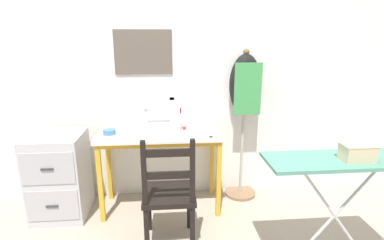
{
  "coord_description": "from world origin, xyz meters",
  "views": [
    {
      "loc": [
        0.07,
        -2.38,
        1.58
      ],
      "look_at": [
        0.3,
        0.22,
        0.87
      ],
      "focal_mm": 28.0,
      "sensor_mm": 36.0,
      "label": 1
    }
  ],
  "objects_px": {
    "ironing_board": "(342,165)",
    "filing_cabinet": "(59,175)",
    "sewing_machine": "(164,116)",
    "storage_box": "(358,152)",
    "scissors": "(213,136)",
    "thread_spool_near_machine": "(185,128)",
    "wooden_chair": "(169,195)",
    "fabric_bowl": "(109,132)",
    "dress_form": "(244,94)"
  },
  "relations": [
    {
      "from": "scissors",
      "to": "thread_spool_near_machine",
      "type": "relative_size",
      "value": 2.86
    },
    {
      "from": "ironing_board",
      "to": "sewing_machine",
      "type": "bearing_deg",
      "value": 141.03
    },
    {
      "from": "dress_form",
      "to": "ironing_board",
      "type": "xyz_separation_m",
      "value": [
        0.39,
        -1.06,
        -0.29
      ]
    },
    {
      "from": "sewing_machine",
      "to": "scissors",
      "type": "bearing_deg",
      "value": -26.62
    },
    {
      "from": "thread_spool_near_machine",
      "to": "ironing_board",
      "type": "xyz_separation_m",
      "value": [
        0.98,
        -0.96,
        0.0
      ]
    },
    {
      "from": "sewing_machine",
      "to": "dress_form",
      "type": "relative_size",
      "value": 0.23
    },
    {
      "from": "filing_cabinet",
      "to": "thread_spool_near_machine",
      "type": "bearing_deg",
      "value": 5.59
    },
    {
      "from": "thread_spool_near_machine",
      "to": "filing_cabinet",
      "type": "distance_m",
      "value": 1.22
    },
    {
      "from": "ironing_board",
      "to": "wooden_chair",
      "type": "bearing_deg",
      "value": 163.45
    },
    {
      "from": "fabric_bowl",
      "to": "wooden_chair",
      "type": "height_order",
      "value": "wooden_chair"
    },
    {
      "from": "fabric_bowl",
      "to": "ironing_board",
      "type": "height_order",
      "value": "ironing_board"
    },
    {
      "from": "wooden_chair",
      "to": "thread_spool_near_machine",
      "type": "bearing_deg",
      "value": 75.49
    },
    {
      "from": "thread_spool_near_machine",
      "to": "wooden_chair",
      "type": "height_order",
      "value": "wooden_chair"
    },
    {
      "from": "filing_cabinet",
      "to": "fabric_bowl",
      "type": "bearing_deg",
      "value": 3.84
    },
    {
      "from": "sewing_machine",
      "to": "storage_box",
      "type": "xyz_separation_m",
      "value": [
        1.23,
        -0.98,
        -0.02
      ]
    },
    {
      "from": "sewing_machine",
      "to": "storage_box",
      "type": "distance_m",
      "value": 1.58
    },
    {
      "from": "filing_cabinet",
      "to": "dress_form",
      "type": "bearing_deg",
      "value": 6.85
    },
    {
      "from": "scissors",
      "to": "thread_spool_near_machine",
      "type": "height_order",
      "value": "thread_spool_near_machine"
    },
    {
      "from": "sewing_machine",
      "to": "storage_box",
      "type": "bearing_deg",
      "value": -38.51
    },
    {
      "from": "fabric_bowl",
      "to": "storage_box",
      "type": "distance_m",
      "value": 1.96
    },
    {
      "from": "sewing_machine",
      "to": "scissors",
      "type": "xyz_separation_m",
      "value": [
        0.43,
        -0.21,
        -0.14
      ]
    },
    {
      "from": "scissors",
      "to": "filing_cabinet",
      "type": "height_order",
      "value": "filing_cabinet"
    },
    {
      "from": "dress_form",
      "to": "scissors",
      "type": "bearing_deg",
      "value": -136.84
    },
    {
      "from": "storage_box",
      "to": "thread_spool_near_machine",
      "type": "bearing_deg",
      "value": 136.32
    },
    {
      "from": "wooden_chair",
      "to": "ironing_board",
      "type": "relative_size",
      "value": 0.91
    },
    {
      "from": "filing_cabinet",
      "to": "sewing_machine",
      "type": "bearing_deg",
      "value": 5.66
    },
    {
      "from": "sewing_machine",
      "to": "thread_spool_near_machine",
      "type": "height_order",
      "value": "sewing_machine"
    },
    {
      "from": "fabric_bowl",
      "to": "thread_spool_near_machine",
      "type": "height_order",
      "value": "fabric_bowl"
    },
    {
      "from": "thread_spool_near_machine",
      "to": "wooden_chair",
      "type": "distance_m",
      "value": 0.73
    },
    {
      "from": "ironing_board",
      "to": "storage_box",
      "type": "distance_m",
      "value": 0.13
    },
    {
      "from": "wooden_chair",
      "to": "scissors",
      "type": "bearing_deg",
      "value": 44.42
    },
    {
      "from": "dress_form",
      "to": "filing_cabinet",
      "type": "bearing_deg",
      "value": -173.15
    },
    {
      "from": "dress_form",
      "to": "storage_box",
      "type": "height_order",
      "value": "dress_form"
    },
    {
      "from": "fabric_bowl",
      "to": "storage_box",
      "type": "xyz_separation_m",
      "value": [
        1.73,
        -0.92,
        0.1
      ]
    },
    {
      "from": "sewing_machine",
      "to": "thread_spool_near_machine",
      "type": "distance_m",
      "value": 0.23
    },
    {
      "from": "ironing_board",
      "to": "filing_cabinet",
      "type": "bearing_deg",
      "value": 158.24
    },
    {
      "from": "scissors",
      "to": "wooden_chair",
      "type": "bearing_deg",
      "value": -135.58
    },
    {
      "from": "fabric_bowl",
      "to": "dress_form",
      "type": "relative_size",
      "value": 0.07
    },
    {
      "from": "fabric_bowl",
      "to": "scissors",
      "type": "distance_m",
      "value": 0.93
    },
    {
      "from": "storage_box",
      "to": "fabric_bowl",
      "type": "bearing_deg",
      "value": 151.98
    },
    {
      "from": "scissors",
      "to": "storage_box",
      "type": "relative_size",
      "value": 0.56
    },
    {
      "from": "scissors",
      "to": "storage_box",
      "type": "bearing_deg",
      "value": -43.55
    },
    {
      "from": "ironing_board",
      "to": "thread_spool_near_machine",
      "type": "bearing_deg",
      "value": 135.52
    },
    {
      "from": "fabric_bowl",
      "to": "thread_spool_near_machine",
      "type": "xyz_separation_m",
      "value": [
        0.68,
        0.08,
        -0.01
      ]
    },
    {
      "from": "sewing_machine",
      "to": "wooden_chair",
      "type": "height_order",
      "value": "sewing_machine"
    },
    {
      "from": "sewing_machine",
      "to": "filing_cabinet",
      "type": "distance_m",
      "value": 1.09
    },
    {
      "from": "dress_form",
      "to": "storage_box",
      "type": "xyz_separation_m",
      "value": [
        0.46,
        -1.1,
        -0.19
      ]
    },
    {
      "from": "sewing_machine",
      "to": "dress_form",
      "type": "bearing_deg",
      "value": 8.32
    },
    {
      "from": "fabric_bowl",
      "to": "filing_cabinet",
      "type": "height_order",
      "value": "fabric_bowl"
    },
    {
      "from": "thread_spool_near_machine",
      "to": "dress_form",
      "type": "xyz_separation_m",
      "value": [
        0.59,
        0.1,
        0.3
      ]
    }
  ]
}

